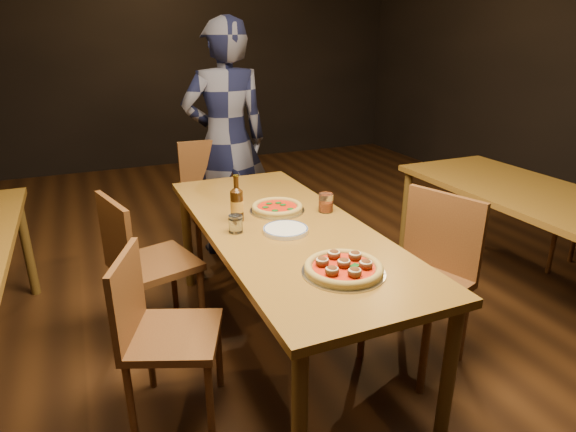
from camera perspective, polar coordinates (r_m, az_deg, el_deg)
name	(u,v)px	position (r m, az deg, el deg)	size (l,w,h in m)	color
ground	(285,345)	(2.90, -0.41, -14.99)	(9.00, 9.00, 0.00)	black
table_main	(284,238)	(2.57, -0.44, -2.60)	(0.80, 2.00, 0.75)	brown
table_right	(545,207)	(3.43, 28.16, 0.96)	(0.80, 2.00, 0.75)	brown
chair_main_nw	(174,334)	(2.29, -13.39, -13.47)	(0.40, 0.40, 0.86)	#572D17
chair_main_sw	(155,262)	(2.89, -15.49, -5.32)	(0.43, 0.43, 0.93)	#572D17
chair_main_e	(417,281)	(2.63, 15.06, -7.50)	(0.45, 0.45, 0.96)	#572D17
chair_end	(218,205)	(3.66, -8.33, 1.34)	(0.46, 0.46, 0.99)	#572D17
pizza_meatball	(344,268)	(2.05, 6.61, -6.09)	(0.36, 0.36, 0.07)	#B7B7BF
pizza_margherita	(277,208)	(2.74, -1.29, 1.01)	(0.31, 0.31, 0.04)	#B7B7BF
plate_stack	(286,230)	(2.45, -0.29, -1.67)	(0.23, 0.23, 0.02)	white
beer_bottle	(237,205)	(2.59, -6.07, 1.31)	(0.07, 0.07, 0.25)	black
water_glass	(236,224)	(2.45, -6.22, -0.91)	(0.07, 0.07, 0.09)	white
amber_glass	(326,203)	(2.73, 4.50, 1.58)	(0.08, 0.08, 0.10)	#973711
diner	(226,141)	(3.83, -7.33, 8.79)	(0.67, 0.44, 1.83)	black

